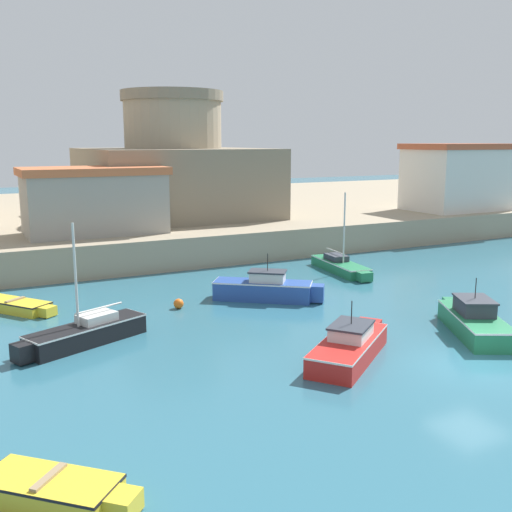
{
  "coord_description": "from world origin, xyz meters",
  "views": [
    {
      "loc": [
        -16.56,
        -14.91,
        8.2
      ],
      "look_at": [
        -1.92,
        13.62,
        2.0
      ],
      "focal_mm": 42.0,
      "sensor_mm": 36.0,
      "label": 1
    }
  ],
  "objects_px": {
    "sailboat_green_6": "(341,265)",
    "harbor_shed_mid_row": "(94,200)",
    "motorboat_red_1": "(350,345)",
    "sailboat_black_3": "(85,333)",
    "motorboat_green_4": "(474,320)",
    "motorboat_blue_2": "(266,288)",
    "mooring_buoy": "(179,304)",
    "fortress": "(174,172)",
    "harbor_shed_far_end": "(458,177)",
    "dinghy_yellow_0": "(55,490)",
    "dinghy_yellow_7": "(17,306)"
  },
  "relations": [
    {
      "from": "motorboat_red_1",
      "to": "sailboat_black_3",
      "type": "relative_size",
      "value": 0.96
    },
    {
      "from": "sailboat_green_6",
      "to": "harbor_shed_mid_row",
      "type": "bearing_deg",
      "value": 143.91
    },
    {
      "from": "dinghy_yellow_0",
      "to": "sailboat_black_3",
      "type": "distance_m",
      "value": 11.14
    },
    {
      "from": "motorboat_red_1",
      "to": "dinghy_yellow_7",
      "type": "relative_size",
      "value": 1.36
    },
    {
      "from": "mooring_buoy",
      "to": "motorboat_blue_2",
      "type": "bearing_deg",
      "value": -6.42
    },
    {
      "from": "motorboat_blue_2",
      "to": "motorboat_green_4",
      "type": "xyz_separation_m",
      "value": [
        5.41,
        -8.94,
        -0.04
      ]
    },
    {
      "from": "motorboat_green_4",
      "to": "sailboat_green_6",
      "type": "xyz_separation_m",
      "value": [
        2.03,
        12.8,
        -0.17
      ]
    },
    {
      "from": "motorboat_red_1",
      "to": "fortress",
      "type": "xyz_separation_m",
      "value": [
        3.42,
        29.26,
        5.15
      ]
    },
    {
      "from": "motorboat_green_4",
      "to": "harbor_shed_mid_row",
      "type": "distance_m",
      "value": 25.31
    },
    {
      "from": "fortress",
      "to": "motorboat_green_4",
      "type": "bearing_deg",
      "value": -83.84
    },
    {
      "from": "mooring_buoy",
      "to": "harbor_shed_far_end",
      "type": "relative_size",
      "value": 0.05
    },
    {
      "from": "sailboat_green_6",
      "to": "mooring_buoy",
      "type": "bearing_deg",
      "value": -164.56
    },
    {
      "from": "sailboat_green_6",
      "to": "fortress",
      "type": "height_order",
      "value": "fortress"
    },
    {
      "from": "sailboat_green_6",
      "to": "harbor_shed_far_end",
      "type": "relative_size",
      "value": 0.68
    },
    {
      "from": "fortress",
      "to": "sailboat_green_6",
      "type": "bearing_deg",
      "value": -72.46
    },
    {
      "from": "motorboat_green_4",
      "to": "fortress",
      "type": "relative_size",
      "value": 0.42
    },
    {
      "from": "mooring_buoy",
      "to": "sailboat_black_3",
      "type": "bearing_deg",
      "value": -147.76
    },
    {
      "from": "sailboat_black_3",
      "to": "dinghy_yellow_7",
      "type": "height_order",
      "value": "sailboat_black_3"
    },
    {
      "from": "motorboat_green_4",
      "to": "mooring_buoy",
      "type": "height_order",
      "value": "motorboat_green_4"
    },
    {
      "from": "sailboat_black_3",
      "to": "harbor_shed_mid_row",
      "type": "distance_m",
      "value": 17.18
    },
    {
      "from": "fortress",
      "to": "motorboat_red_1",
      "type": "bearing_deg",
      "value": -96.67
    },
    {
      "from": "dinghy_yellow_0",
      "to": "harbor_shed_far_end",
      "type": "bearing_deg",
      "value": 34.01
    },
    {
      "from": "motorboat_green_4",
      "to": "motorboat_blue_2",
      "type": "bearing_deg",
      "value": 121.18
    },
    {
      "from": "motorboat_green_4",
      "to": "dinghy_yellow_7",
      "type": "relative_size",
      "value": 1.44
    },
    {
      "from": "dinghy_yellow_0",
      "to": "dinghy_yellow_7",
      "type": "bearing_deg",
      "value": 86.93
    },
    {
      "from": "sailboat_green_6",
      "to": "fortress",
      "type": "bearing_deg",
      "value": 107.54
    },
    {
      "from": "mooring_buoy",
      "to": "fortress",
      "type": "height_order",
      "value": "fortress"
    },
    {
      "from": "sailboat_black_3",
      "to": "harbor_shed_far_end",
      "type": "xyz_separation_m",
      "value": [
        36.11,
        15.54,
        4.54
      ]
    },
    {
      "from": "sailboat_black_3",
      "to": "sailboat_green_6",
      "type": "relative_size",
      "value": 0.92
    },
    {
      "from": "motorboat_green_4",
      "to": "sailboat_green_6",
      "type": "distance_m",
      "value": 12.96
    },
    {
      "from": "mooring_buoy",
      "to": "harbor_shed_far_end",
      "type": "xyz_separation_m",
      "value": [
        30.89,
        12.26,
        4.79
      ]
    },
    {
      "from": "dinghy_yellow_7",
      "to": "motorboat_blue_2",
      "type": "bearing_deg",
      "value": -17.1
    },
    {
      "from": "motorboat_blue_2",
      "to": "harbor_shed_far_end",
      "type": "height_order",
      "value": "harbor_shed_far_end"
    },
    {
      "from": "motorboat_blue_2",
      "to": "mooring_buoy",
      "type": "relative_size",
      "value": 10.5
    },
    {
      "from": "motorboat_green_4",
      "to": "dinghy_yellow_7",
      "type": "bearing_deg",
      "value": 143.86
    },
    {
      "from": "sailboat_green_6",
      "to": "harbor_shed_mid_row",
      "type": "height_order",
      "value": "harbor_shed_mid_row"
    },
    {
      "from": "dinghy_yellow_0",
      "to": "motorboat_blue_2",
      "type": "bearing_deg",
      "value": 46.77
    },
    {
      "from": "harbor_shed_mid_row",
      "to": "sailboat_green_6",
      "type": "bearing_deg",
      "value": -36.09
    },
    {
      "from": "dinghy_yellow_0",
      "to": "harbor_shed_far_end",
      "type": "height_order",
      "value": "harbor_shed_far_end"
    },
    {
      "from": "motorboat_blue_2",
      "to": "motorboat_green_4",
      "type": "distance_m",
      "value": 10.46
    },
    {
      "from": "motorboat_red_1",
      "to": "sailboat_black_3",
      "type": "xyz_separation_m",
      "value": [
        -8.69,
        6.24,
        -0.02
      ]
    },
    {
      "from": "motorboat_red_1",
      "to": "sailboat_green_6",
      "type": "xyz_separation_m",
      "value": [
        8.6,
        12.86,
        -0.11
      ]
    },
    {
      "from": "sailboat_black_3",
      "to": "mooring_buoy",
      "type": "relative_size",
      "value": 11.35
    },
    {
      "from": "dinghy_yellow_0",
      "to": "motorboat_blue_2",
      "type": "relative_size",
      "value": 0.67
    },
    {
      "from": "dinghy_yellow_7",
      "to": "mooring_buoy",
      "type": "bearing_deg",
      "value": -23.44
    },
    {
      "from": "motorboat_red_1",
      "to": "harbor_shed_far_end",
      "type": "height_order",
      "value": "harbor_shed_far_end"
    },
    {
      "from": "mooring_buoy",
      "to": "harbor_shed_mid_row",
      "type": "distance_m",
      "value": 13.61
    },
    {
      "from": "motorboat_red_1",
      "to": "harbor_shed_mid_row",
      "type": "bearing_deg",
      "value": 101.52
    },
    {
      "from": "motorboat_red_1",
      "to": "dinghy_yellow_7",
      "type": "distance_m",
      "value": 16.52
    },
    {
      "from": "fortress",
      "to": "harbor_shed_mid_row",
      "type": "bearing_deg",
      "value": -139.7
    }
  ]
}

